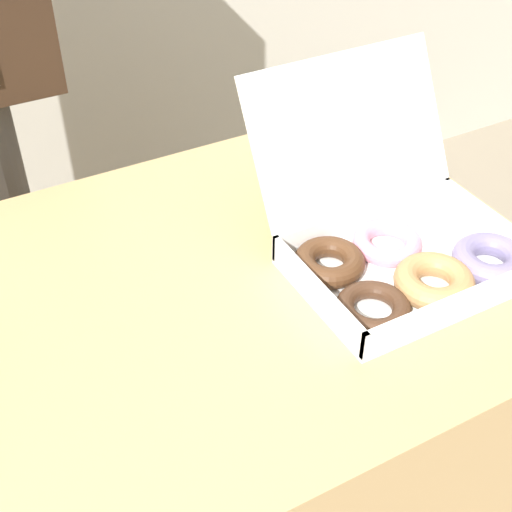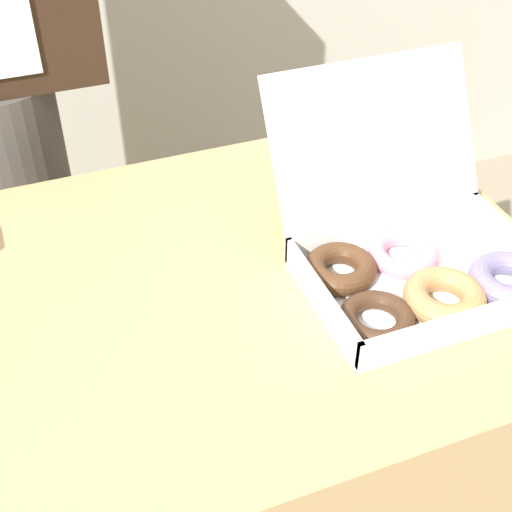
# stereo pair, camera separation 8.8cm
# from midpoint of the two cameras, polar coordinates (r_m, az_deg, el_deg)

# --- Properties ---
(table) EXTENTS (1.15, 0.73, 0.76)m
(table) POSITION_cam_midpoint_polar(r_m,az_deg,el_deg) (1.31, -7.99, -15.99)
(table) COLOR tan
(table) RESTS_ON ground_plane
(donut_box) EXTENTS (0.36, 0.37, 0.26)m
(donut_box) POSITION_cam_midpoint_polar(r_m,az_deg,el_deg) (1.06, 9.18, 0.60)
(donut_box) COLOR white
(donut_box) RESTS_ON table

